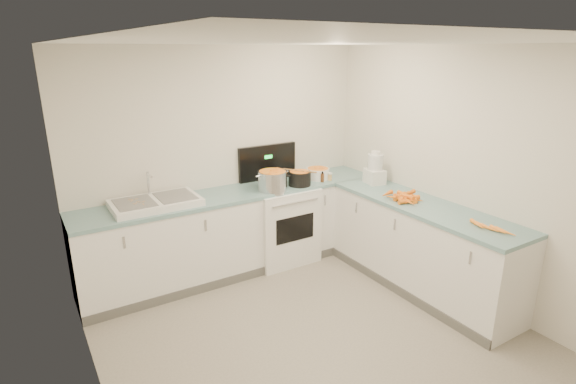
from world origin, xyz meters
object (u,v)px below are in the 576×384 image
stove (280,222)px  sink (156,202)px  steel_pot (273,182)px  mixing_bowl (318,174)px  food_processor (375,170)px  spice_jar (330,177)px  black_pot (300,179)px  extract_bottle (322,178)px

stove → sink: 1.54m
steel_pot → mixing_bowl: size_ratio=1.16×
mixing_bowl → food_processor: size_ratio=0.73×
stove → spice_jar: 0.80m
stove → sink: (-1.45, 0.02, 0.50)m
black_pot → stove: bearing=141.8°
stove → black_pot: size_ratio=5.24×
sink → black_pot: size_ratio=3.31×
mixing_bowl → spice_jar: mixing_bowl is taller
sink → black_pot: (1.63, -0.16, 0.03)m
spice_jar → sink: bearing=174.9°
steel_pot → black_pot: bearing=-0.2°
extract_bottle → spice_jar: 0.12m
steel_pot → extract_bottle: steel_pot is taller
stove → black_pot: 0.59m
food_processor → extract_bottle: bearing=143.4°
stove → food_processor: 1.28m
extract_bottle → spice_jar: (0.12, 0.01, -0.01)m
stove → mixing_bowl: bearing=-3.1°
mixing_bowl → food_processor: bearing=-48.5°
mixing_bowl → spice_jar: size_ratio=3.60×
steel_pot → mixing_bowl: steel_pot is taller
black_pot → spice_jar: black_pot is taller
black_pot → extract_bottle: black_pot is taller
mixing_bowl → stove: bearing=176.9°
sink → black_pot: 1.64m
extract_bottle → spice_jar: size_ratio=1.32×
stove → steel_pot: size_ratio=4.16×
mixing_bowl → spice_jar: 0.16m
sink → steel_pot: 1.28m
stove → extract_bottle: stove is taller
stove → extract_bottle: 0.73m
stove → sink: stove is taller
extract_bottle → black_pot: bearing=174.0°
stove → steel_pot: bearing=-141.5°
sink → food_processor: bearing=-12.9°
steel_pot → black_pot: size_ratio=1.26×
mixing_bowl → spice_jar: (0.08, -0.14, -0.03)m
black_pot → mixing_bowl: bearing=18.8°
sink → spice_jar: (2.05, -0.18, 0.00)m
stove → extract_bottle: size_ratio=13.10×
sink → extract_bottle: bearing=-5.6°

